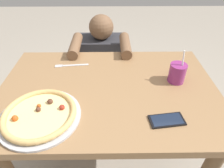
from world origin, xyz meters
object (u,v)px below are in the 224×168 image
pizza_near (40,115)px  drink_cup_colored (177,73)px  diner_seated (103,72)px  fork (70,65)px  cell_phone (167,120)px

pizza_near → drink_cup_colored: drink_cup_colored is taller
drink_cup_colored → pizza_near: bearing=-158.6°
drink_cup_colored → diner_seated: bearing=126.0°
fork → pizza_near: bearing=-98.6°
diner_seated → drink_cup_colored: bearing=-54.0°
pizza_near → drink_cup_colored: 0.71m
pizza_near → drink_cup_colored: bearing=21.4°
cell_phone → pizza_near: bearing=177.3°
drink_cup_colored → fork: drink_cup_colored is taller
drink_cup_colored → fork: size_ratio=0.90×
cell_phone → fork: bearing=137.4°
pizza_near → cell_phone: bearing=-2.7°
drink_cup_colored → fork: bearing=165.0°
cell_phone → drink_cup_colored: bearing=68.2°
pizza_near → cell_phone: 0.55m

